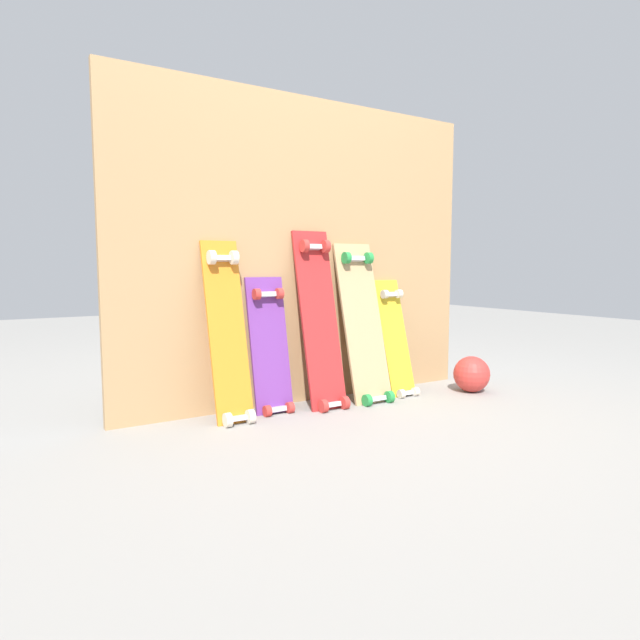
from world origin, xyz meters
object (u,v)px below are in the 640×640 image
Objects in this scene: skateboard_natural at (364,328)px; skateboard_yellow at (396,344)px; skateboard_orange at (228,338)px; skateboard_red at (321,325)px; skateboard_purple at (270,352)px; rubber_ball at (472,374)px.

skateboard_natural reaches higher than skateboard_yellow.
skateboard_orange reaches higher than skateboard_yellow.
skateboard_yellow is (0.51, 0.01, -0.14)m from skateboard_red.
skateboard_purple is 0.81× the size of skateboard_natural.
rubber_ball is at bearing -16.59° from skateboard_natural.
skateboard_purple is 0.76× the size of skateboard_red.
skateboard_orange is 0.94× the size of skateboard_red.
skateboard_yellow is 3.47× the size of rubber_ball.
skateboard_yellow is (1.01, 0.00, -0.11)m from skateboard_orange.
skateboard_orange is at bearing -179.93° from skateboard_yellow.
skateboard_orange is 0.99× the size of skateboard_natural.
skateboard_orange is 1.23× the size of skateboard_purple.
skateboard_natural is 1.27× the size of skateboard_yellow.
rubber_ball is at bearing -11.57° from skateboard_purple.
skateboard_purple is 1.03× the size of skateboard_yellow.
skateboard_yellow is (0.78, -0.03, -0.02)m from skateboard_purple.
skateboard_natural is at bearing -175.67° from skateboard_yellow.
skateboard_yellow is at bearing -2.43° from skateboard_purple.
skateboard_orange is 0.77m from skateboard_natural.
skateboard_red is 0.97m from rubber_ball.
rubber_ball is at bearing -27.73° from skateboard_yellow.
skateboard_purple is 3.57× the size of rubber_ball.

